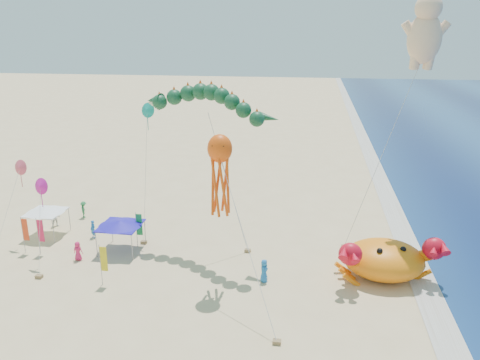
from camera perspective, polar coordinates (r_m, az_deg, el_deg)
name	(u,v)px	position (r m, az deg, el deg)	size (l,w,h in m)	color
ground	(261,268)	(37.08, 2.61, -10.71)	(320.00, 320.00, 0.00)	#D1B784
foam_strip	(422,281)	(37.88, 21.33, -11.35)	(320.00, 320.00, 0.00)	silver
crab_inflatable	(384,259)	(36.70, 17.18, -9.15)	(7.99, 6.39, 3.50)	orange
dragon_kite	(206,106)	(36.84, -4.20, 8.98)	(11.34, 5.42, 13.32)	#113F23
cherub_kite	(425,29)	(38.41, 21.67, 16.71)	(6.20, 2.21, 20.35)	#FBC699
octopus_kite	(220,169)	(31.92, -2.42, 1.31)	(5.74, 7.56, 11.06)	#ED4E0C
canopy_blue	(120,223)	(40.12, -14.38, -5.13)	(3.60, 3.60, 2.71)	gray
canopy_white	(45,210)	(45.12, -22.63, -3.40)	(3.33, 3.33, 2.71)	gray
feather_flags	(76,236)	(39.78, -19.32, -6.48)	(9.42, 6.41, 3.20)	gray
beachgoers	(108,230)	(43.15, -15.83, -5.91)	(21.51, 10.70, 1.77)	#287941
small_kites	(70,164)	(40.54, -19.99, 1.79)	(11.55, 9.92, 11.93)	#0C8D7E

